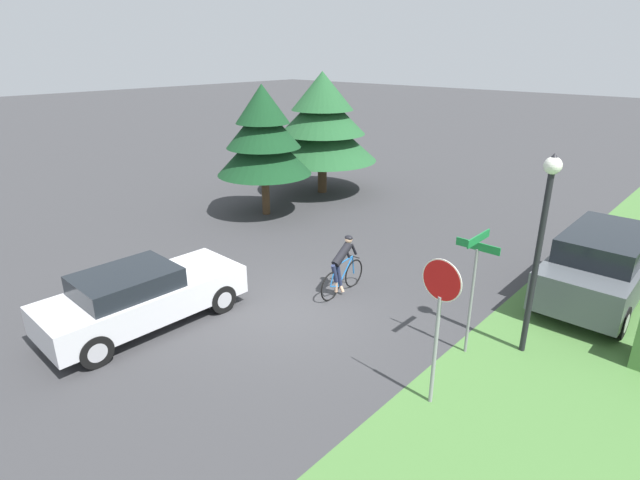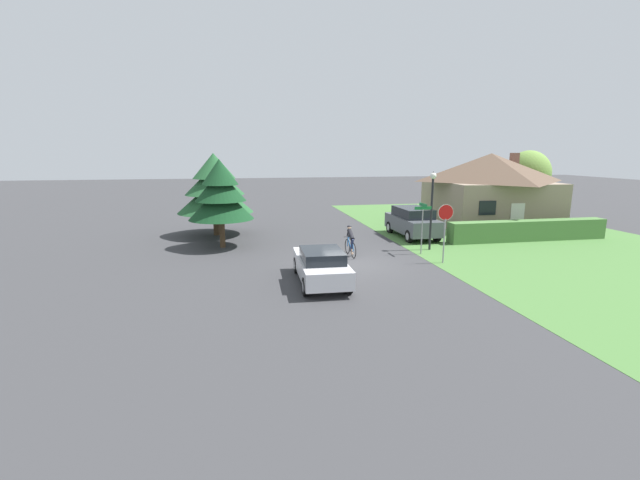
# 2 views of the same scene
# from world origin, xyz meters

# --- Properties ---
(ground_plane) EXTENTS (140.00, 140.00, 0.00)m
(ground_plane) POSITION_xyz_m (0.00, 0.00, 0.00)
(ground_plane) COLOR #38383A
(grass_verge_right) EXTENTS (16.00, 36.00, 0.01)m
(grass_verge_right) POSITION_xyz_m (11.70, 4.00, 0.01)
(grass_verge_right) COLOR #477538
(grass_verge_right) RESTS_ON ground
(cottage_house) EXTENTS (8.39, 8.71, 5.10)m
(cottage_house) POSITION_xyz_m (12.41, 9.00, 2.63)
(cottage_house) COLOR gray
(cottage_house) RESTS_ON ground
(hedge_row) EXTENTS (9.89, 0.90, 1.21)m
(hedge_row) POSITION_xyz_m (11.59, 3.34, 0.60)
(hedge_row) COLOR #4C7A3D
(hedge_row) RESTS_ON ground
(sedan_left_lane) EXTENTS (1.91, 4.54, 1.42)m
(sedan_left_lane) POSITION_xyz_m (-2.02, -2.66, 0.73)
(sedan_left_lane) COLOR silver
(sedan_left_lane) RESTS_ON ground
(cyclist) EXTENTS (0.44, 1.78, 1.54)m
(cyclist) POSITION_xyz_m (0.32, 1.62, 0.73)
(cyclist) COLOR black
(cyclist) RESTS_ON ground
(parked_suv_right) EXTENTS (2.03, 4.69, 1.82)m
(parked_suv_right) POSITION_xyz_m (5.31, 5.65, 0.95)
(parked_suv_right) COLOR #4C5156
(parked_suv_right) RESTS_ON ground
(stop_sign) EXTENTS (0.74, 0.07, 2.79)m
(stop_sign) POSITION_xyz_m (4.25, -0.63, 1.99)
(stop_sign) COLOR gray
(stop_sign) RESTS_ON ground
(street_lamp) EXTENTS (0.33, 0.33, 4.18)m
(street_lamp) POSITION_xyz_m (4.84, 2.12, 2.81)
(street_lamp) COLOR black
(street_lamp) RESTS_ON ground
(street_name_sign) EXTENTS (0.90, 0.90, 2.62)m
(street_name_sign) POSITION_xyz_m (3.97, 1.26, 1.82)
(street_name_sign) COLOR gray
(street_name_sign) RESTS_ON ground
(conifer_tall_near) EXTENTS (3.51, 3.51, 4.81)m
(conifer_tall_near) POSITION_xyz_m (-6.12, 4.80, 2.96)
(conifer_tall_near) COLOR #4C3823
(conifer_tall_near) RESTS_ON ground
(conifer_tall_far) EXTENTS (4.67, 4.67, 5.10)m
(conifer_tall_far) POSITION_xyz_m (-6.62, 8.59, 3.01)
(conifer_tall_far) COLOR #4C3823
(conifer_tall_far) RESTS_ON ground
(deciduous_tree_right) EXTENTS (3.37, 3.37, 5.30)m
(deciduous_tree_right) POSITION_xyz_m (17.38, 11.67, 3.53)
(deciduous_tree_right) COLOR #4C3823
(deciduous_tree_right) RESTS_ON ground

